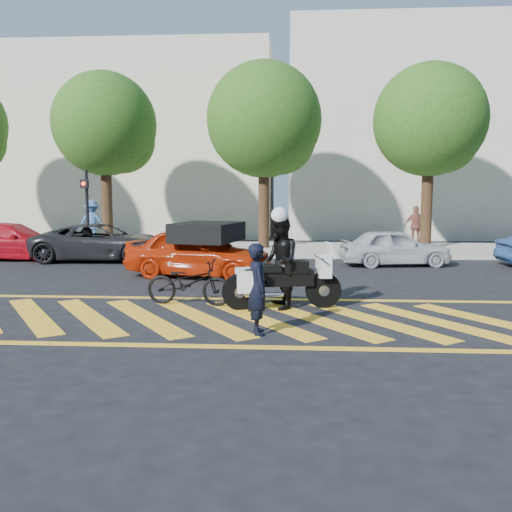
# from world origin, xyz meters

# --- Properties ---
(ground) EXTENTS (90.00, 90.00, 0.00)m
(ground) POSITION_xyz_m (0.00, 0.00, 0.00)
(ground) COLOR black
(ground) RESTS_ON ground
(sidewalk) EXTENTS (60.00, 5.00, 0.15)m
(sidewalk) POSITION_xyz_m (0.00, 12.00, 0.07)
(sidewalk) COLOR #9E998E
(sidewalk) RESTS_ON ground
(crosswalk) EXTENTS (12.33, 4.00, 0.01)m
(crosswalk) POSITION_xyz_m (-0.04, 0.00, 0.00)
(crosswalk) COLOR yellow
(crosswalk) RESTS_ON ground
(building_left) EXTENTS (16.00, 8.00, 10.00)m
(building_left) POSITION_xyz_m (-8.00, 21.00, 5.00)
(building_left) COLOR beige
(building_left) RESTS_ON ground
(building_right) EXTENTS (16.00, 8.00, 11.00)m
(building_right) POSITION_xyz_m (9.00, 21.00, 5.50)
(building_right) COLOR beige
(building_right) RESTS_ON ground
(tree_left) EXTENTS (4.20, 4.20, 7.26)m
(tree_left) POSITION_xyz_m (-6.37, 12.06, 4.99)
(tree_left) COLOR black
(tree_left) RESTS_ON ground
(tree_center) EXTENTS (4.60, 4.60, 7.56)m
(tree_center) POSITION_xyz_m (0.13, 12.06, 5.10)
(tree_center) COLOR black
(tree_center) RESTS_ON ground
(tree_right) EXTENTS (4.40, 4.40, 7.41)m
(tree_right) POSITION_xyz_m (6.63, 12.06, 5.05)
(tree_right) COLOR black
(tree_right) RESTS_ON ground
(signal_pole) EXTENTS (0.28, 0.43, 3.20)m
(signal_pole) POSITION_xyz_m (-6.50, 9.74, 1.92)
(signal_pole) COLOR black
(signal_pole) RESTS_ON ground
(officer_bike) EXTENTS (0.47, 0.62, 1.54)m
(officer_bike) POSITION_xyz_m (0.55, -1.08, 0.77)
(officer_bike) COLOR black
(officer_bike) RESTS_ON ground
(bicycle) EXTENTS (1.92, 0.87, 0.97)m
(bicycle) POSITION_xyz_m (-1.06, 1.18, 0.49)
(bicycle) COLOR black
(bicycle) RESTS_ON ground
(police_motorcycle) EXTENTS (2.47, 0.95, 1.09)m
(police_motorcycle) POSITION_xyz_m (0.88, 0.94, 0.59)
(police_motorcycle) COLOR black
(police_motorcycle) RESTS_ON ground
(officer_moto) EXTENTS (0.88, 1.05, 1.93)m
(officer_moto) POSITION_xyz_m (0.87, 0.94, 0.97)
(officer_moto) COLOR black
(officer_moto) RESTS_ON ground
(red_convertible) EXTENTS (4.40, 2.59, 1.40)m
(red_convertible) POSITION_xyz_m (-1.51, 4.98, 0.70)
(red_convertible) COLOR #B62608
(red_convertible) RESTS_ON ground
(parked_left) EXTENTS (4.58, 2.03, 1.31)m
(parked_left) POSITION_xyz_m (-8.89, 8.60, 0.65)
(parked_left) COLOR red
(parked_left) RESTS_ON ground
(parked_mid_left) EXTENTS (4.78, 2.39, 1.30)m
(parked_mid_left) POSITION_xyz_m (-5.50, 8.40, 0.65)
(parked_mid_left) COLOR black
(parked_mid_left) RESTS_ON ground
(parked_mid_right) EXTENTS (3.70, 1.89, 1.20)m
(parked_mid_right) POSITION_xyz_m (4.50, 7.80, 0.60)
(parked_mid_right) COLOR #B7B7BB
(parked_mid_right) RESTS_ON ground
(pedestrian_left) EXTENTS (1.27, 0.79, 1.89)m
(pedestrian_left) POSITION_xyz_m (-7.62, 13.29, 1.10)
(pedestrian_left) COLOR #39609F
(pedestrian_left) RESTS_ON sidewalk
(pedestrian_right) EXTENTS (1.01, 0.48, 1.69)m
(pedestrian_right) POSITION_xyz_m (6.33, 12.97, 0.99)
(pedestrian_right) COLOR #935442
(pedestrian_right) RESTS_ON sidewalk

